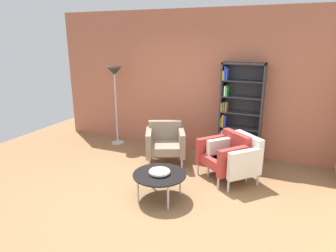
# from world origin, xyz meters

# --- Properties ---
(ground_plane) EXTENTS (8.32, 8.32, 0.00)m
(ground_plane) POSITION_xyz_m (0.00, 0.00, 0.00)
(ground_plane) COLOR olive
(brick_back_panel) EXTENTS (6.40, 0.12, 2.90)m
(brick_back_panel) POSITION_xyz_m (0.00, 2.46, 1.45)
(brick_back_panel) COLOR #B2664C
(brick_back_panel) RESTS_ON ground_plane
(bookshelf_tall) EXTENTS (0.80, 0.30, 1.90)m
(bookshelf_tall) POSITION_xyz_m (0.97, 2.25, 0.92)
(bookshelf_tall) COLOR #333338
(bookshelf_tall) RESTS_ON ground_plane
(coffee_table_low) EXTENTS (0.80, 0.80, 0.40)m
(coffee_table_low) POSITION_xyz_m (0.23, 0.20, 0.37)
(coffee_table_low) COLOR black
(coffee_table_low) RESTS_ON ground_plane
(decorative_bowl) EXTENTS (0.32, 0.32, 0.05)m
(decorative_bowl) POSITION_xyz_m (0.23, 0.20, 0.43)
(decorative_bowl) COLOR beige
(decorative_bowl) RESTS_ON coffee_table_low
(armchair_near_window) EXTENTS (0.91, 0.88, 0.78)m
(armchair_near_window) POSITION_xyz_m (-0.23, 1.47, 0.41)
(armchair_near_window) COLOR gray
(armchair_near_window) RESTS_ON ground_plane
(armchair_spare_guest) EXTENTS (0.95, 0.94, 0.78)m
(armchair_spare_guest) POSITION_xyz_m (0.98, 1.28, 0.41)
(armchair_spare_guest) COLOR #B73833
(armchair_spare_guest) RESTS_ON ground_plane
(armchair_by_bookshelf) EXTENTS (0.95, 0.95, 0.78)m
(armchair_by_bookshelf) POSITION_xyz_m (1.17, 1.25, 0.41)
(armchair_by_bookshelf) COLOR white
(armchair_by_bookshelf) RESTS_ON ground_plane
(floor_lamp_torchiere) EXTENTS (0.32, 0.32, 1.74)m
(floor_lamp_torchiere) POSITION_xyz_m (-1.68, 2.04, 1.45)
(floor_lamp_torchiere) COLOR silver
(floor_lamp_torchiere) RESTS_ON ground_plane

